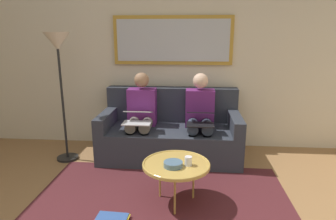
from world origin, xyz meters
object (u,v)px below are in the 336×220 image
at_px(bowl, 173,164).
at_px(cup, 188,161).
at_px(laptop_silver, 138,117).
at_px(person_right, 141,113).
at_px(coffee_table, 176,165).
at_px(person_left, 200,114).
at_px(standing_lamp, 58,56).
at_px(framed_mirror, 173,40).
at_px(couch, 171,133).
at_px(magazine_stack, 112,220).
at_px(laptop_black, 200,118).

bearing_deg(bowl, cup, -164.16).
bearing_deg(laptop_silver, person_right, -90.00).
bearing_deg(coffee_table, person_left, -102.09).
height_order(person_right, standing_lamp, standing_lamp).
bearing_deg(bowl, standing_lamp, -34.33).
bearing_deg(framed_mirror, cup, 99.13).
bearing_deg(standing_lamp, laptop_silver, 177.36).
bearing_deg(standing_lamp, couch, -169.01).
bearing_deg(magazine_stack, bowl, -150.87).
relative_size(bowl, person_left, 0.16).
bearing_deg(couch, person_right, 9.85).
height_order(person_left, laptop_black, person_left).
distance_m(framed_mirror, person_right, 1.12).
bearing_deg(laptop_silver, person_left, -162.71).
bearing_deg(person_left, laptop_black, 90.00).
relative_size(person_left, laptop_silver, 3.26).
bearing_deg(standing_lamp, laptop_black, 178.61).
height_order(cup, standing_lamp, standing_lamp).
distance_m(laptop_silver, magazine_stack, 1.41).
relative_size(laptop_black, laptop_silver, 1.02).
xyz_separation_m(laptop_silver, magazine_stack, (0.02, 1.27, -0.60)).
relative_size(couch, bowl, 10.25).
distance_m(cup, bowl, 0.15).
xyz_separation_m(bowl, person_left, (-0.27, -1.22, 0.16)).
bearing_deg(person_right, cup, 119.05).
bearing_deg(standing_lamp, person_right, -168.55).
distance_m(couch, cup, 1.28).
bearing_deg(standing_lamp, cup, 149.08).
height_order(coffee_table, person_right, person_right).
distance_m(person_right, standing_lamp, 1.26).
bearing_deg(framed_mirror, coffee_table, 95.20).
bearing_deg(standing_lamp, person_left, -173.58).
bearing_deg(person_right, framed_mirror, -130.64).
relative_size(framed_mirror, coffee_table, 2.54).
xyz_separation_m(laptop_black, person_right, (0.78, -0.24, -0.02)).
relative_size(coffee_table, magazine_stack, 1.97).
distance_m(bowl, magazine_stack, 0.74).
bearing_deg(couch, standing_lamp, 10.99).
height_order(coffee_table, person_left, person_left).
height_order(cup, magazine_stack, cup).
height_order(person_left, magazine_stack, person_left).
bearing_deg(person_left, framed_mirror, -49.36).
xyz_separation_m(couch, person_left, (-0.39, 0.07, 0.30)).
distance_m(laptop_black, standing_lamp, 1.92).
bearing_deg(couch, cup, 101.91).
bearing_deg(laptop_black, standing_lamp, -1.39).
relative_size(person_right, magazine_stack, 3.42).
distance_m(coffee_table, magazine_stack, 0.77).
relative_size(coffee_table, laptop_silver, 1.88).
bearing_deg(couch, coffee_table, 96.85).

